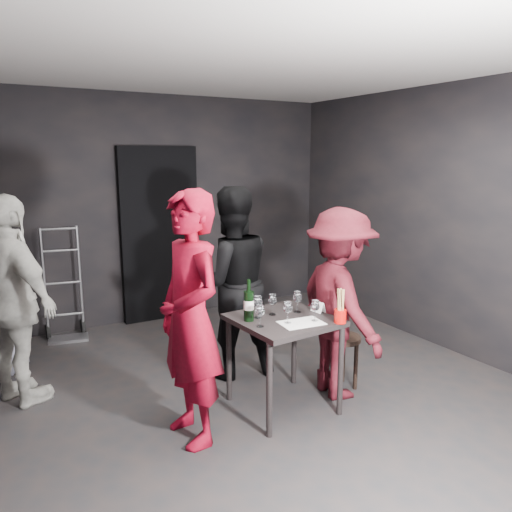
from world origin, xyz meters
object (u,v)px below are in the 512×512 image
stool (342,348)px  woman_black (230,268)px  man_maroon (340,298)px  tasting_table (283,330)px  wine_bottle (249,305)px  server_red (190,296)px  bystander_cream (12,288)px  hand_truck (66,318)px  breadstick_cup (341,306)px

stool → woman_black: 1.20m
stool → man_maroon: 0.48m
stool → man_maroon: size_ratio=0.28×
tasting_table → wine_bottle: wine_bottle is taller
stool → server_red: size_ratio=0.22×
stool → wine_bottle: 1.03m
tasting_table → man_maroon: man_maroon is taller
server_red → man_maroon: 1.35m
bystander_cream → wine_bottle: 1.87m
server_red → wine_bottle: size_ratio=6.48×
hand_truck → bystander_cream: bystander_cream is taller
server_red → woman_black: 1.11m
wine_bottle → breadstick_cup: size_ratio=1.14×
man_maroon → bystander_cream: 2.62m
hand_truck → server_red: server_red is taller
hand_truck → man_maroon: man_maroon is taller
hand_truck → wine_bottle: hand_truck is taller
bystander_cream → tasting_table: bearing=-149.7°
woman_black → breadstick_cup: bearing=117.8°
man_maroon → woman_black: bearing=42.9°
man_maroon → wine_bottle: man_maroon is taller
woman_black → man_maroon: size_ratio=1.19×
stool → man_maroon: (-0.09, -0.06, 0.47)m
man_maroon → breadstick_cup: (-0.23, -0.29, 0.05)m
man_maroon → wine_bottle: bearing=90.1°
stool → server_red: server_red is taller
server_red → hand_truck: bearing=-174.0°
man_maroon → hand_truck: bearing=41.8°
tasting_table → woman_black: (-0.06, 0.79, 0.34)m
server_red → breadstick_cup: server_red is taller
tasting_table → stool: 0.69m
hand_truck → bystander_cream: bearing=-101.7°
server_red → woman_black: bearing=134.9°
woman_black → breadstick_cup: woman_black is taller
server_red → bystander_cream: size_ratio=1.08×
hand_truck → wine_bottle: bearing=-57.3°
tasting_table → wine_bottle: bearing=165.1°
stool → breadstick_cup: breadstick_cup is taller
hand_truck → server_red: (0.45, -2.54, 0.82)m
server_red → wine_bottle: server_red is taller
wine_bottle → stool: bearing=-2.2°
bystander_cream → breadstick_cup: 2.56m
hand_truck → server_red: bearing=-69.2°
woman_black → wine_bottle: 0.76m
wine_bottle → breadstick_cup: (0.58, -0.38, 0.00)m
tasting_table → bystander_cream: (-1.81, 1.13, 0.32)m
tasting_table → man_maroon: 0.57m
wine_bottle → man_maroon: bearing=-6.4°
tasting_table → breadstick_cup: size_ratio=2.64×
server_red → wine_bottle: 0.56m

